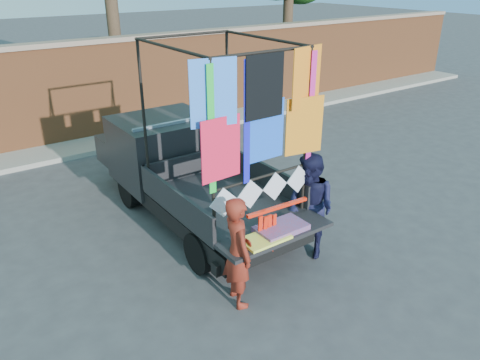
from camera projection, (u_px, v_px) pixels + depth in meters
ground at (259, 247)px, 7.79m from camera, size 90.00×90.00×0.00m
brick_wall at (101, 88)px, 12.46m from camera, size 30.00×0.45×2.61m
curb at (116, 140)px, 12.46m from camera, size 30.00×1.20×0.12m
pickup_truck at (178, 167)px, 8.78m from camera, size 2.08×5.23×3.29m
woman at (238, 252)px, 6.20m from camera, size 0.50×0.65×1.60m
man at (310, 206)px, 7.27m from camera, size 0.69×0.86×1.70m
streamer_bundle at (271, 223)px, 6.62m from camera, size 1.03×0.10×0.70m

